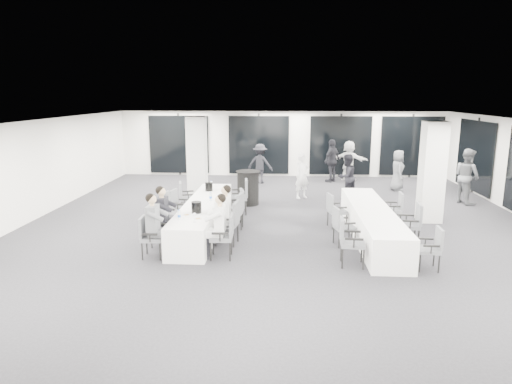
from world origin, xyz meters
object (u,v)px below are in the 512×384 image
chair_main_left_fourth (178,204)px  chair_side_left_far (335,208)px  chair_main_right_near (225,233)px  chair_main_right_mid (234,210)px  chair_main_right_far (241,194)px  chair_side_left_near (349,239)px  standing_guest_h (467,172)px  ice_bucket_near (196,207)px  chair_main_left_second (159,224)px  cocktail_table (248,188)px  banquet_table_side (372,223)px  standing_guest_c (260,161)px  standing_guest_a (302,173)px  chair_side_right_mid (412,222)px  standing_guest_b (347,174)px  chair_main_left_far (185,196)px  chair_side_left_mid (341,224)px  chair_side_right_far (395,207)px  standing_guest_e (398,168)px  chair_main_left_mid (170,210)px  standing_guest_d (332,158)px  chair_main_right_fourth (237,205)px  ice_bucket_far (209,187)px  banquet_table_main (204,216)px  chair_main_right_second (230,220)px  chair_side_right_near (432,246)px  standing_guest_f (349,158)px

chair_main_left_fourth → chair_side_left_far: chair_main_left_fourth is taller
chair_main_right_near → chair_main_right_mid: chair_main_right_mid is taller
chair_main_right_far → chair_side_left_near: chair_main_right_far is taller
standing_guest_h → ice_bucket_near: 9.26m
chair_main_left_second → cocktail_table: bearing=161.4°
banquet_table_side → standing_guest_c: 7.65m
standing_guest_a → chair_side_left_far: bearing=-111.9°
chair_side_right_mid → standing_guest_b: 4.90m
chair_main_left_far → standing_guest_b: size_ratio=0.55×
chair_side_left_mid → chair_side_right_far: 2.41m
standing_guest_e → chair_main_left_fourth: bearing=126.8°
banquet_table_side → chair_main_right_far: bearing=148.2°
chair_side_left_near → standing_guest_h: standing_guest_h is taller
chair_main_left_mid → standing_guest_b: size_ratio=0.59×
standing_guest_d → ice_bucket_near: (-4.01, -8.06, -0.10)m
chair_main_right_fourth → chair_side_left_near: bearing=-150.9°
ice_bucket_far → banquet_table_main: bearing=-86.8°
chair_main_left_fourth → chair_side_left_mid: 4.63m
chair_main_right_near → chair_main_right_second: size_ratio=0.93×
standing_guest_b → standing_guest_e: 2.62m
standing_guest_h → chair_main_left_fourth: bearing=87.6°
ice_bucket_far → chair_side_right_far: bearing=-8.0°
chair_main_right_near → chair_side_left_mid: bearing=-71.1°
chair_side_left_mid → cocktail_table: bearing=-160.4°
standing_guest_e → chair_side_left_mid: bearing=159.5°
chair_main_left_fourth → chair_main_right_mid: size_ratio=0.90×
chair_side_left_mid → chair_side_right_mid: (1.67, 0.14, 0.05)m
cocktail_table → ice_bucket_near: bearing=-103.0°
chair_main_left_second → chair_side_right_far: size_ratio=1.01×
banquet_table_main → chair_main_right_far: size_ratio=4.82×
chair_main_left_second → chair_main_left_far: 2.97m
chair_main_left_fourth → standing_guest_e: size_ratio=0.54×
chair_main_left_second → chair_side_left_far: (4.30, 1.77, -0.01)m
cocktail_table → chair_main_right_far: size_ratio=1.06×
standing_guest_a → chair_main_right_near: bearing=-141.2°
chair_side_left_far → chair_side_right_near: size_ratio=1.04×
standing_guest_a → standing_guest_f: size_ratio=0.94×
standing_guest_e → chair_main_left_far: bearing=121.2°
chair_side_right_mid → chair_side_right_far: bearing=4.9°
chair_main_right_second → standing_guest_h: 8.59m
chair_main_left_fourth → chair_main_right_second: chair_main_right_second is taller
standing_guest_h → chair_main_right_mid: bearing=97.0°
chair_main_right_mid → standing_guest_c: bearing=5.2°
chair_main_left_far → chair_main_right_far: bearing=79.2°
cocktail_table → chair_main_right_second: 4.01m
cocktail_table → chair_main_left_mid: cocktail_table is taller
banquet_table_side → ice_bucket_near: ice_bucket_near is taller
chair_main_left_fourth → standing_guest_b: 5.99m
chair_side_left_far → ice_bucket_near: (-3.43, -1.53, 0.36)m
standing_guest_d → cocktail_table: bearing=0.3°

